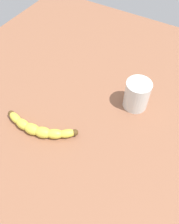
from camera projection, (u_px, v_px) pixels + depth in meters
The scene contains 3 objects.
wooden_tabletop at pixel (97, 120), 71.48cm from camera, with size 120.00×120.00×3.00cm, color #8C593F.
banana at pixel (39, 129), 65.84cm from camera, with size 8.17×22.00×3.21cm.
smoothie_glass at pixel (137, 95), 69.60cm from camera, with size 7.60×7.60×9.46cm.
Camera 1 is at (-37.11, -19.02, 59.66)cm, focal length 37.04 mm.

